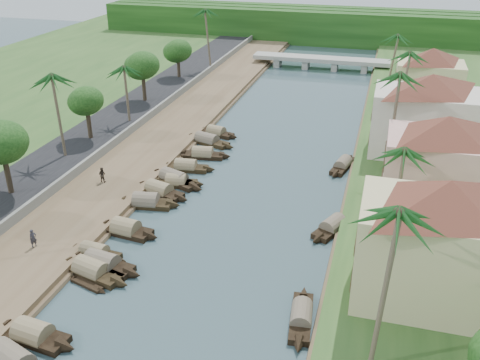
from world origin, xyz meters
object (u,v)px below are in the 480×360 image
(person_near, at_px, (33,238))
(building_near, at_px, (440,241))
(bridge, at_px, (321,60))
(sampan_1, at_px, (33,335))

(person_near, bearing_deg, building_near, -54.48)
(building_near, bearing_deg, bridge, 104.39)
(bridge, xyz_separation_m, person_near, (-15.75, -75.70, -0.03))
(building_near, xyz_separation_m, person_near, (-34.75, -1.70, -4.70))
(bridge, bearing_deg, sampan_1, -96.09)
(bridge, height_order, person_near, person_near)
(building_near, bearing_deg, person_near, -177.20)
(person_near, bearing_deg, bridge, 20.97)
(sampan_1, bearing_deg, person_near, 130.56)
(sampan_1, distance_m, person_near, 11.91)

